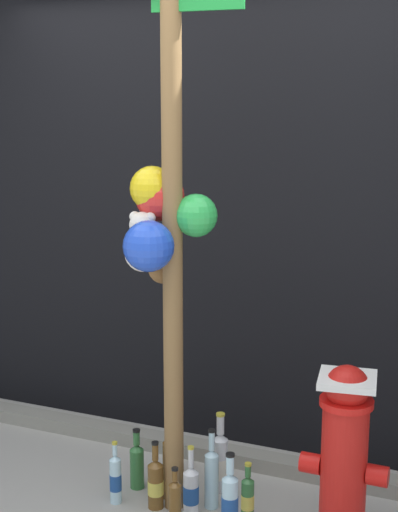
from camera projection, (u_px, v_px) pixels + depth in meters
name	position (u px, v px, depth m)	size (l,w,h in m)	color
building_wall	(219.00, 128.00, 4.04)	(10.00, 0.20, 3.58)	black
curb_strip	(195.00, 449.00, 4.07)	(8.00, 0.12, 0.08)	gray
memorial_post	(164.00, 187.00, 3.27)	(0.55, 0.40, 2.73)	olive
fire_hydrant	(344.00, 453.00, 3.17)	(0.38, 0.27, 0.84)	red
bottle_0	(230.00, 505.00, 3.25)	(0.08, 0.08, 0.42)	#B2DBEA
bottle_1	(169.00, 467.00, 3.61)	(0.06, 0.06, 0.40)	brown
bottle_2	(174.00, 453.00, 3.83)	(0.06, 0.06, 0.33)	brown
bottle_3	(137.00, 464.00, 3.72)	(0.07, 0.07, 0.32)	#337038
bottle_4	(156.00, 483.00, 3.53)	(0.08, 0.08, 0.34)	brown
bottle_5	(212.00, 476.00, 3.53)	(0.07, 0.07, 0.40)	#B2DBEA
bottle_6	(248.00, 498.00, 3.42)	(0.06, 0.06, 0.29)	#337038
bottle_7	(191.00, 491.00, 3.46)	(0.08, 0.08, 0.36)	silver
bottle_8	(220.00, 461.00, 3.68)	(0.08, 0.08, 0.42)	silver
bottle_9	(175.00, 504.00, 3.34)	(0.06, 0.06, 0.31)	brown
bottle_10	(116.00, 479.00, 3.58)	(0.06, 0.06, 0.32)	#B2DBEA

